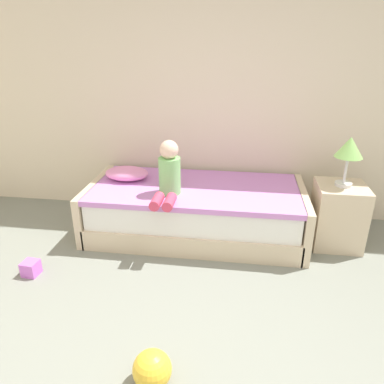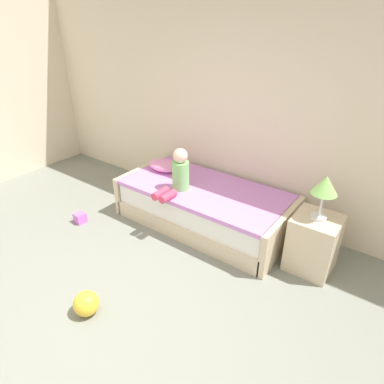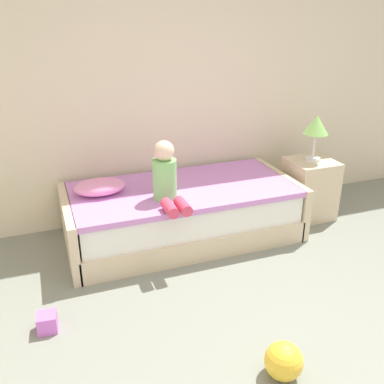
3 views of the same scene
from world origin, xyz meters
name	(u,v)px [view 1 (image 1 of 3)]	position (x,y,z in m)	size (l,w,h in m)	color
wall_rear	(239,79)	(0.00, 2.60, 1.45)	(7.20, 0.10, 2.90)	beige
bed	(196,210)	(-0.36, 2.00, 0.25)	(2.11, 1.00, 0.50)	beige
nightstand	(338,215)	(0.99, 1.97, 0.30)	(0.44, 0.44, 0.60)	beige
table_lamp	(349,150)	(0.99, 1.97, 0.94)	(0.24, 0.24, 0.45)	silver
child_figure	(169,174)	(-0.58, 1.77, 0.70)	(0.20, 0.51, 0.50)	#7FC672
pillow	(127,173)	(-1.08, 2.10, 0.56)	(0.44, 0.30, 0.13)	#EA8CC6
toy_ball	(152,369)	(-0.37, 0.21, 0.11)	(0.22, 0.22, 0.22)	yellow
toy_block	(31,268)	(-1.63, 1.09, 0.06)	(0.12, 0.12, 0.12)	#CC66D8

